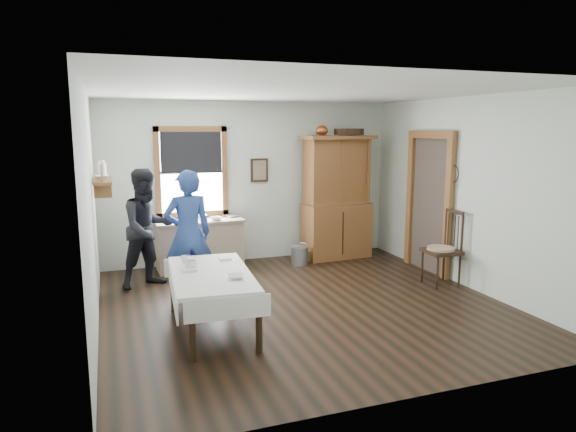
{
  "coord_description": "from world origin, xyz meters",
  "views": [
    {
      "loc": [
        -2.32,
        -5.94,
        2.25
      ],
      "look_at": [
        -0.1,
        0.3,
        1.12
      ],
      "focal_mm": 32.0,
      "sensor_mm": 36.0,
      "label": 1
    }
  ],
  "objects_px": {
    "work_counter": "(200,244)",
    "spindle_chair": "(442,248)",
    "dining_table": "(212,301)",
    "wicker_basket": "(312,255)",
    "figure_dark": "(148,233)",
    "pail": "(300,256)",
    "woman_blue": "(188,239)",
    "china_hutch": "(337,197)"
  },
  "relations": [
    {
      "from": "woman_blue",
      "to": "dining_table",
      "type": "bearing_deg",
      "value": 88.94
    },
    {
      "from": "pail",
      "to": "figure_dark",
      "type": "distance_m",
      "value": 2.56
    },
    {
      "from": "dining_table",
      "to": "pail",
      "type": "distance_m",
      "value": 3.01
    },
    {
      "from": "spindle_chair",
      "to": "pail",
      "type": "bearing_deg",
      "value": 135.41
    },
    {
      "from": "work_counter",
      "to": "wicker_basket",
      "type": "xyz_separation_m",
      "value": [
        1.91,
        -0.12,
        -0.31
      ]
    },
    {
      "from": "figure_dark",
      "to": "china_hutch",
      "type": "bearing_deg",
      "value": -12.27
    },
    {
      "from": "figure_dark",
      "to": "spindle_chair",
      "type": "bearing_deg",
      "value": -42.01
    },
    {
      "from": "china_hutch",
      "to": "figure_dark",
      "type": "bearing_deg",
      "value": -173.32
    },
    {
      "from": "spindle_chair",
      "to": "woman_blue",
      "type": "xyz_separation_m",
      "value": [
        -3.53,
        0.71,
        0.25
      ]
    },
    {
      "from": "china_hutch",
      "to": "dining_table",
      "type": "bearing_deg",
      "value": -141.22
    },
    {
      "from": "spindle_chair",
      "to": "figure_dark",
      "type": "bearing_deg",
      "value": 164.65
    },
    {
      "from": "figure_dark",
      "to": "pail",
      "type": "bearing_deg",
      "value": -15.04
    },
    {
      "from": "spindle_chair",
      "to": "pail",
      "type": "height_order",
      "value": "spindle_chair"
    },
    {
      "from": "work_counter",
      "to": "china_hutch",
      "type": "xyz_separation_m",
      "value": [
        2.4,
        -0.05,
        0.67
      ]
    },
    {
      "from": "work_counter",
      "to": "pail",
      "type": "bearing_deg",
      "value": -14.22
    },
    {
      "from": "wicker_basket",
      "to": "woman_blue",
      "type": "distance_m",
      "value": 2.68
    },
    {
      "from": "china_hutch",
      "to": "woman_blue",
      "type": "bearing_deg",
      "value": -159.83
    },
    {
      "from": "spindle_chair",
      "to": "dining_table",
      "type": "bearing_deg",
      "value": -167.25
    },
    {
      "from": "work_counter",
      "to": "china_hutch",
      "type": "distance_m",
      "value": 2.49
    },
    {
      "from": "wicker_basket",
      "to": "woman_blue",
      "type": "relative_size",
      "value": 0.2
    },
    {
      "from": "spindle_chair",
      "to": "work_counter",
      "type": "bearing_deg",
      "value": 150.33
    },
    {
      "from": "woman_blue",
      "to": "spindle_chair",
      "type": "bearing_deg",
      "value": 165.43
    },
    {
      "from": "spindle_chair",
      "to": "figure_dark",
      "type": "distance_m",
      "value": 4.23
    },
    {
      "from": "work_counter",
      "to": "figure_dark",
      "type": "distance_m",
      "value": 1.16
    },
    {
      "from": "china_hutch",
      "to": "wicker_basket",
      "type": "height_order",
      "value": "china_hutch"
    },
    {
      "from": "dining_table",
      "to": "wicker_basket",
      "type": "xyz_separation_m",
      "value": [
        2.24,
        2.5,
        -0.24
      ]
    },
    {
      "from": "spindle_chair",
      "to": "woman_blue",
      "type": "distance_m",
      "value": 3.61
    },
    {
      "from": "work_counter",
      "to": "pail",
      "type": "height_order",
      "value": "work_counter"
    },
    {
      "from": "pail",
      "to": "wicker_basket",
      "type": "distance_m",
      "value": 0.37
    },
    {
      "from": "work_counter",
      "to": "wicker_basket",
      "type": "relative_size",
      "value": 4.31
    },
    {
      "from": "work_counter",
      "to": "spindle_chair",
      "type": "bearing_deg",
      "value": -35.46
    },
    {
      "from": "spindle_chair",
      "to": "woman_blue",
      "type": "relative_size",
      "value": 0.69
    },
    {
      "from": "wicker_basket",
      "to": "figure_dark",
      "type": "bearing_deg",
      "value": -168.23
    },
    {
      "from": "pail",
      "to": "dining_table",
      "type": "bearing_deg",
      "value": -130.12
    },
    {
      "from": "wicker_basket",
      "to": "dining_table",
      "type": "bearing_deg",
      "value": -131.76
    },
    {
      "from": "pail",
      "to": "figure_dark",
      "type": "relative_size",
      "value": 0.2
    },
    {
      "from": "work_counter",
      "to": "spindle_chair",
      "type": "relative_size",
      "value": 1.27
    },
    {
      "from": "work_counter",
      "to": "figure_dark",
      "type": "xyz_separation_m",
      "value": [
        -0.85,
        -0.69,
        0.39
      ]
    },
    {
      "from": "pail",
      "to": "work_counter",
      "type": "bearing_deg",
      "value": 168.41
    },
    {
      "from": "dining_table",
      "to": "pail",
      "type": "relative_size",
      "value": 5.41
    },
    {
      "from": "china_hutch",
      "to": "pail",
      "type": "height_order",
      "value": "china_hutch"
    },
    {
      "from": "work_counter",
      "to": "wicker_basket",
      "type": "bearing_deg",
      "value": -6.23
    }
  ]
}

